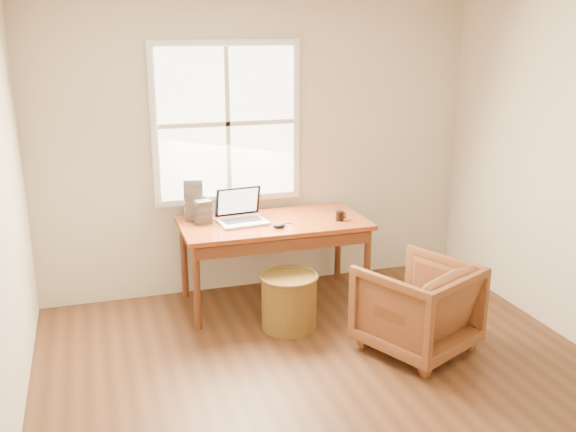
{
  "coord_description": "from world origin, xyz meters",
  "views": [
    {
      "loc": [
        -1.46,
        -3.29,
        2.35
      ],
      "look_at": [
        0.08,
        1.65,
        0.83
      ],
      "focal_mm": 40.0,
      "sensor_mm": 36.0,
      "label": 1
    }
  ],
  "objects_px": {
    "desk": "(274,223)",
    "laptop": "(243,209)",
    "cd_stack_a": "(193,204)",
    "wicker_stool": "(289,302)",
    "coffee_mug": "(340,216)",
    "armchair": "(417,307)"
  },
  "relations": [
    {
      "from": "laptop",
      "to": "cd_stack_a",
      "type": "bearing_deg",
      "value": 133.34
    },
    {
      "from": "coffee_mug",
      "to": "laptop",
      "type": "bearing_deg",
      "value": -171.63
    },
    {
      "from": "desk",
      "to": "coffee_mug",
      "type": "relative_size",
      "value": 19.15
    },
    {
      "from": "desk",
      "to": "cd_stack_a",
      "type": "distance_m",
      "value": 0.73
    },
    {
      "from": "desk",
      "to": "wicker_stool",
      "type": "height_order",
      "value": "desk"
    },
    {
      "from": "desk",
      "to": "wicker_stool",
      "type": "relative_size",
      "value": 3.6
    },
    {
      "from": "armchair",
      "to": "cd_stack_a",
      "type": "height_order",
      "value": "cd_stack_a"
    },
    {
      "from": "wicker_stool",
      "to": "laptop",
      "type": "bearing_deg",
      "value": 114.34
    },
    {
      "from": "desk",
      "to": "armchair",
      "type": "distance_m",
      "value": 1.45
    },
    {
      "from": "armchair",
      "to": "laptop",
      "type": "bearing_deg",
      "value": -73.2
    },
    {
      "from": "coffee_mug",
      "to": "wicker_stool",
      "type": "bearing_deg",
      "value": -127.51
    },
    {
      "from": "wicker_stool",
      "to": "cd_stack_a",
      "type": "height_order",
      "value": "cd_stack_a"
    },
    {
      "from": "wicker_stool",
      "to": "coffee_mug",
      "type": "relative_size",
      "value": 5.31
    },
    {
      "from": "desk",
      "to": "armchair",
      "type": "bearing_deg",
      "value": -56.22
    },
    {
      "from": "desk",
      "to": "coffee_mug",
      "type": "bearing_deg",
      "value": -15.43
    },
    {
      "from": "desk",
      "to": "wicker_stool",
      "type": "xyz_separation_m",
      "value": [
        -0.03,
        -0.53,
        -0.51
      ]
    },
    {
      "from": "armchair",
      "to": "wicker_stool",
      "type": "bearing_deg",
      "value": -63.14
    },
    {
      "from": "armchair",
      "to": "coffee_mug",
      "type": "distance_m",
      "value": 1.13
    },
    {
      "from": "desk",
      "to": "laptop",
      "type": "xyz_separation_m",
      "value": [
        -0.27,
        0.0,
        0.15
      ]
    },
    {
      "from": "cd_stack_a",
      "to": "laptop",
      "type": "bearing_deg",
      "value": -40.37
    },
    {
      "from": "cd_stack_a",
      "to": "desk",
      "type": "bearing_deg",
      "value": -26.35
    },
    {
      "from": "laptop",
      "to": "cd_stack_a",
      "type": "xyz_separation_m",
      "value": [
        -0.37,
        0.31,
        -0.01
      ]
    }
  ]
}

